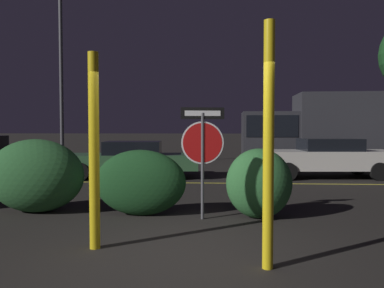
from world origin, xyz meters
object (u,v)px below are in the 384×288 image
Objects in this scene: stop_sign at (203,142)px; passing_car_3 at (326,157)px; yellow_pole_left at (94,151)px; hedge_bush_3 at (259,183)px; yellow_pole_right at (269,146)px; hedge_bush_2 at (141,183)px; street_lamp at (61,55)px; passing_car_2 at (130,159)px; delivery_truck at (315,130)px; hedge_bush_1 at (36,176)px.

passing_car_3 is at bearing 47.90° from stop_sign.
yellow_pole_left is 2.09× the size of hedge_bush_3.
yellow_pole_right reaches higher than hedge_bush_2.
yellow_pole_right is 0.38× the size of street_lamp.
yellow_pole_left is 7.86m from passing_car_2.
yellow_pole_right is 12.35m from delivery_truck.
yellow_pole_left is at bearing -48.81° from hedge_bush_1.
hedge_bush_1 is at bearing 124.84° from passing_car_3.
yellow_pole_right is 2.73m from hedge_bush_3.
hedge_bush_1 is at bearing 175.70° from hedge_bush_2.
passing_car_3 is at bearing 173.97° from delivery_truck.
street_lamp reaches higher than passing_car_2.
passing_car_2 is (0.69, 5.51, -0.10)m from hedge_bush_1.
street_lamp reaches higher than hedge_bush_1.
hedge_bush_1 is 10.31m from street_lamp.
street_lamp reaches higher than delivery_truck.
delivery_truck is (7.96, 8.95, 0.92)m from hedge_bush_1.
yellow_pole_right is 9.38m from passing_car_3.
yellow_pole_left is 2.20m from hedge_bush_2.
passing_car_3 is 11.86m from street_lamp.
street_lamp reaches higher than hedge_bush_3.
hedge_bush_3 is at bearing 161.10° from delivery_truck.
hedge_bush_1 reaches higher than hedge_bush_2.
passing_car_3 is (5.35, 6.08, 0.05)m from hedge_bush_2.
hedge_bush_3 is at bearing -151.37° from passing_car_2.
yellow_pole_right is 2.25× the size of hedge_bush_3.
yellow_pole_right is 5.21m from hedge_bush_1.
passing_car_2 is at bearing 123.37° from hedge_bush_3.
passing_car_3 is (4.12, 6.31, -0.75)m from stop_sign.
street_lamp reaches higher than stop_sign.
stop_sign is 10.39m from delivery_truck.
passing_car_2 is at bearing 90.12° from passing_car_3.
yellow_pole_right is 1.51× the size of hedge_bush_1.
hedge_bush_3 is at bearing -3.33° from hedge_bush_1.
stop_sign reaches higher than passing_car_2.
hedge_bush_1 is 0.40× the size of passing_car_2.
street_lamp reaches higher than yellow_pole_left.
hedge_bush_3 is at bearing 37.51° from yellow_pole_left.
yellow_pole_left is 2.44m from yellow_pole_right.
hedge_bush_2 is at bearing 160.21° from stop_sign.
yellow_pole_right is at bearing -57.69° from street_lamp.
passing_car_3 is at bearing 38.08° from hedge_bush_1.
yellow_pole_right is at bearing 164.46° from delivery_truck.
passing_car_2 is 8.10m from delivery_truck.
hedge_bush_2 is (-2.10, 2.69, -0.85)m from yellow_pole_right.
hedge_bush_1 reaches higher than passing_car_2.
passing_car_3 is (3.05, 6.17, 0.04)m from hedge_bush_3.
yellow_pole_left is 9.90m from passing_car_3.
delivery_truck is (3.66, 11.80, 0.17)m from yellow_pole_right.
yellow_pole_right reaches higher than hedge_bush_1.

